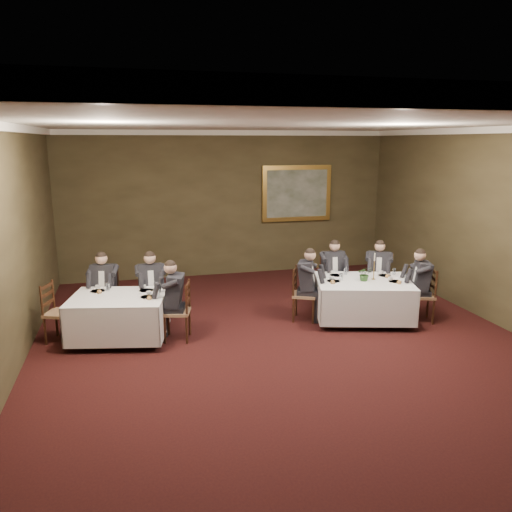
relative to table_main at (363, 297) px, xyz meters
name	(u,v)px	position (x,y,z in m)	size (l,w,h in m)	color
ground	(291,353)	(-1.75, -1.09, -0.45)	(10.00, 10.00, 0.00)	black
ceiling	(295,123)	(-1.75, -1.09, 3.05)	(8.00, 10.00, 0.10)	silver
back_wall	(228,204)	(-1.75, 3.91, 1.30)	(8.00, 0.10, 3.50)	#332B19
left_wall	(0,260)	(-5.75, -1.09, 1.30)	(0.10, 10.00, 3.50)	#332B19
crown_molding	(295,127)	(-1.75, -1.09, 2.99)	(8.00, 10.00, 0.12)	white
table_main	(363,297)	(0.00, 0.00, 0.00)	(2.00, 1.72, 0.67)	black
table_second	(119,314)	(-4.35, 0.13, 0.00)	(1.75, 1.47, 0.67)	black
chair_main_backleft	(332,291)	(-0.21, 0.97, -0.17)	(0.47, 0.45, 1.00)	#8C6947
diner_main_backleft	(332,281)	(-0.21, 0.96, 0.06)	(0.44, 0.51, 1.35)	black
chair_main_backright	(377,292)	(0.68, 0.72, -0.17)	(0.59, 0.58, 1.00)	#8C6947
diner_main_backright	(378,281)	(0.68, 0.71, 0.06)	(0.58, 0.61, 1.35)	black
chair_main_endleft	(304,305)	(-1.04, 0.29, -0.17)	(0.57, 0.58, 1.00)	#8C6947
diner_main_endleft	(305,293)	(-1.03, 0.29, 0.06)	(0.61, 0.57, 1.35)	black
chair_main_endright	(421,306)	(1.04, -0.29, -0.17)	(0.54, 0.55, 1.00)	#8C6947
diner_main_endright	(422,294)	(1.03, -0.29, 0.06)	(0.58, 0.53, 1.35)	black
chair_sec_backleft	(106,309)	(-4.58, 0.98, -0.17)	(0.53, 0.52, 1.00)	#8C6947
diner_sec_backleft	(105,297)	(-4.59, 0.97, 0.06)	(0.51, 0.56, 1.35)	black
chair_sec_backright	(152,308)	(-3.78, 0.81, -0.17)	(0.45, 0.43, 1.00)	#8C6947
diner_sec_backright	(151,296)	(-3.78, 0.80, 0.06)	(0.43, 0.49, 1.35)	black
chair_sec_endright	(178,323)	(-3.40, -0.08, -0.17)	(0.51, 0.53, 1.00)	#8C6947
diner_sec_endright	(177,310)	(-3.41, -0.07, 0.06)	(0.56, 0.50, 1.35)	black
chair_sec_endleft	(60,325)	(-5.30, 0.33, -0.17)	(0.55, 0.56, 1.00)	#8C6947
centerpiece	(365,273)	(0.00, -0.02, 0.46)	(0.26, 0.22, 0.28)	#2D5926
candlestick	(374,269)	(0.21, 0.03, 0.50)	(0.07, 0.07, 0.51)	#AB8034
place_setting_table_main	(338,273)	(-0.29, 0.50, 0.35)	(0.33, 0.31, 0.14)	white
place_setting_table_second	(101,288)	(-4.63, 0.55, 0.35)	(0.33, 0.31, 0.14)	white
painting	(297,193)	(0.00, 3.84, 1.52)	(1.78, 0.09, 1.39)	tan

